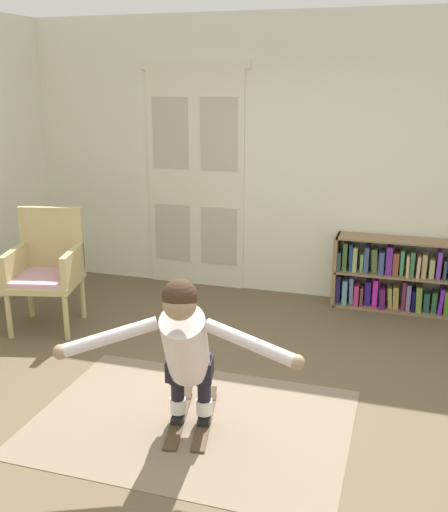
% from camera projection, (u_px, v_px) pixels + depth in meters
% --- Properties ---
extents(ground_plane, '(7.20, 7.20, 0.00)m').
position_uv_depth(ground_plane, '(222.00, 411.00, 4.22)').
color(ground_plane, brown).
extents(back_wall, '(6.00, 0.10, 2.90)m').
position_uv_depth(back_wall, '(297.00, 160.00, 6.19)').
color(back_wall, silver).
rests_on(back_wall, ground).
extents(double_door, '(1.22, 0.05, 2.45)m').
position_uv_depth(double_door, '(195.00, 177.00, 6.51)').
color(double_door, beige).
rests_on(double_door, ground).
extents(rug, '(2.12, 1.52, 0.01)m').
position_uv_depth(rug, '(191.00, 422.00, 4.08)').
color(rug, '#7E6C59').
rests_on(rug, ground).
extents(bookshelf, '(1.51, 0.30, 0.74)m').
position_uv_depth(bookshelf, '(408.00, 278.00, 5.97)').
color(bookshelf, '#896C4B').
rests_on(bookshelf, ground).
extents(wicker_chair, '(0.73, 0.73, 1.10)m').
position_uv_depth(wicker_chair, '(47.00, 266.00, 5.55)').
color(wicker_chair, tan).
rests_on(wicker_chair, ground).
extents(skis_pair, '(0.41, 0.77, 0.07)m').
position_uv_depth(skis_pair, '(192.00, 417.00, 4.10)').
color(skis_pair, '#4A3625').
rests_on(skis_pair, rug).
extents(person_skier, '(1.44, 0.79, 1.07)m').
position_uv_depth(person_skier, '(185.00, 344.00, 3.70)').
color(person_skier, white).
rests_on(person_skier, skis_pair).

